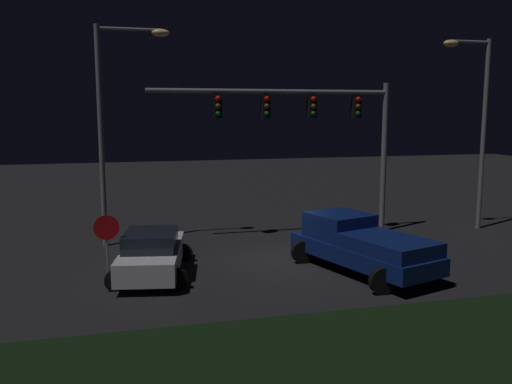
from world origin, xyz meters
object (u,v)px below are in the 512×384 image
object	(u,v)px
car_sedan	(152,253)
street_lamp_right	(476,112)
traffic_signal_gantry	(312,118)
pickup_truck	(359,242)
street_lamp_left	(115,109)
stop_sign	(107,237)

from	to	relation	value
car_sedan	street_lamp_right	world-z (taller)	street_lamp_right
traffic_signal_gantry	pickup_truck	bearing A→B (deg)	-92.85
pickup_truck	street_lamp_right	distance (m)	10.06
traffic_signal_gantry	street_lamp_left	bearing A→B (deg)	177.61
car_sedan	traffic_signal_gantry	bearing A→B (deg)	-48.77
car_sedan	street_lamp_right	size ratio (longest dim) A/B	0.55
stop_sign	car_sedan	bearing A→B (deg)	31.52
street_lamp_right	traffic_signal_gantry	bearing A→B (deg)	175.71
traffic_signal_gantry	street_lamp_right	bearing A→B (deg)	-4.29
car_sedan	street_lamp_left	distance (m)	6.55
pickup_truck	car_sedan	world-z (taller)	pickup_truck
street_lamp_left	car_sedan	bearing A→B (deg)	-77.67
pickup_truck	stop_sign	bearing A→B (deg)	70.05
pickup_truck	street_lamp_right	world-z (taller)	street_lamp_right
pickup_truck	car_sedan	bearing A→B (deg)	62.53
pickup_truck	traffic_signal_gantry	size ratio (longest dim) A/B	0.56
traffic_signal_gantry	stop_sign	size ratio (longest dim) A/B	4.63
traffic_signal_gantry	street_lamp_left	size ratio (longest dim) A/B	1.21
pickup_truck	traffic_signal_gantry	world-z (taller)	traffic_signal_gantry
traffic_signal_gantry	street_lamp_right	distance (m)	7.49
pickup_truck	street_lamp_right	size ratio (longest dim) A/B	0.68
car_sedan	street_lamp_left	size ratio (longest dim) A/B	0.54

